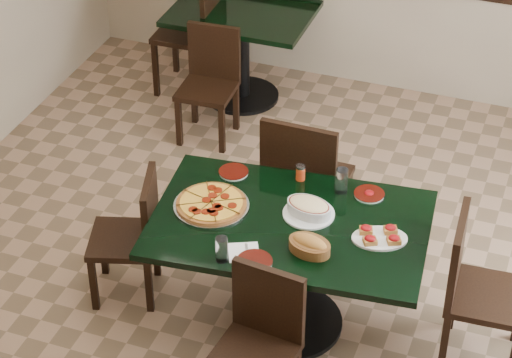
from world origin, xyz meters
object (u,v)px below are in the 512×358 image
(main_table, at_px, (289,248))
(chair_far, at_px, (304,177))
(lasagna_casserole, at_px, (309,208))
(bruschetta_platter, at_px, (380,236))
(chair_right, at_px, (474,283))
(pepperoni_pizza, at_px, (211,204))
(back_chair_near, at_px, (210,77))
(back_chair_left, at_px, (199,25))
(bread_basket, at_px, (310,245))
(chair_near, at_px, (260,337))
(chair_left, at_px, (135,232))
(back_table, at_px, (242,38))

(main_table, height_order, chair_far, chair_far)
(lasagna_casserole, bearing_deg, bruschetta_platter, 1.48)
(chair_right, bearing_deg, main_table, 93.64)
(chair_right, height_order, pepperoni_pizza, chair_right)
(back_chair_near, height_order, back_chair_left, back_chair_left)
(bread_basket, bearing_deg, bruschetta_platter, 47.55)
(lasagna_casserole, bearing_deg, chair_near, -79.84)
(main_table, relative_size, bruschetta_platter, 4.53)
(chair_near, height_order, chair_left, chair_near)
(back_table, relative_size, chair_left, 1.29)
(chair_near, distance_m, chair_right, 1.20)
(chair_near, distance_m, lasagna_casserole, 0.78)
(chair_far, bearing_deg, bread_basket, 110.31)
(back_chair_near, bearing_deg, chair_right, -39.84)
(chair_near, xyz_separation_m, lasagna_casserole, (0.03, 0.71, 0.32))
(chair_left, bearing_deg, bruschetta_platter, 75.07)
(main_table, xyz_separation_m, chair_near, (0.05, -0.62, -0.10))
(chair_right, xyz_separation_m, bruschetta_platter, (-0.51, -0.10, 0.26))
(chair_right, height_order, back_chair_near, chair_right)
(main_table, distance_m, pepperoni_pizza, 0.49)
(chair_near, bearing_deg, back_chair_near, 123.87)
(chair_far, height_order, chair_near, chair_far)
(chair_far, relative_size, chair_near, 1.18)
(chair_far, height_order, back_chair_near, chair_far)
(pepperoni_pizza, distance_m, bread_basket, 0.65)
(chair_far, bearing_deg, pepperoni_pizza, 65.95)
(chair_left, height_order, back_chair_left, back_chair_left)
(back_table, bearing_deg, pepperoni_pizza, -73.47)
(chair_far, distance_m, chair_right, 1.26)
(main_table, bearing_deg, back_table, 110.90)
(chair_left, distance_m, bruschetta_platter, 1.46)
(chair_right, distance_m, bruschetta_platter, 0.58)
(back_chair_left, bearing_deg, main_table, 31.15)
(chair_left, distance_m, back_chair_near, 1.83)
(chair_far, distance_m, chair_near, 1.30)
(pepperoni_pizza, bearing_deg, main_table, 2.24)
(chair_left, bearing_deg, pepperoni_pizza, 75.56)
(chair_far, xyz_separation_m, chair_left, (-0.80, -0.71, -0.11))
(bruschetta_platter, bearing_deg, chair_near, -144.67)
(bread_basket, bearing_deg, chair_left, -175.01)
(back_chair_near, bearing_deg, bruschetta_platter, -49.02)
(lasagna_casserole, bearing_deg, bread_basket, -59.49)
(chair_right, relative_size, lasagna_casserole, 3.19)
(chair_far, distance_m, pepperoni_pizza, 0.78)
(chair_far, bearing_deg, back_chair_left, -49.32)
(chair_far, relative_size, bruschetta_platter, 2.88)
(bruschetta_platter, bearing_deg, back_chair_near, 114.25)
(chair_near, xyz_separation_m, chair_right, (0.95, 0.74, 0.04))
(bread_basket, height_order, bruschetta_platter, bread_basket)
(bread_basket, distance_m, bruschetta_platter, 0.39)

